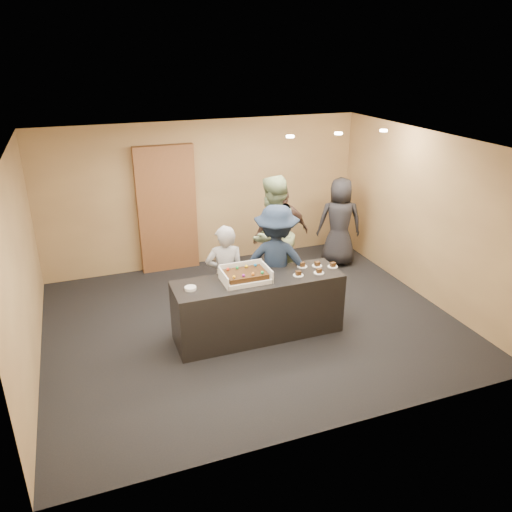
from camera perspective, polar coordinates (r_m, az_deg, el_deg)
name	(u,v)px	position (r m, az deg, el deg)	size (l,w,h in m)	color
room	(251,239)	(7.11, -0.62, 1.95)	(6.04, 6.00, 2.70)	black
serving_counter	(258,307)	(7.15, 0.27, -5.85)	(2.40, 0.70, 0.90)	black
storage_cabinet	(167,210)	(9.20, -10.12, 5.25)	(1.05, 0.15, 2.32)	brown
cake_box	(245,277)	(6.89, -1.26, -2.41)	(0.65, 0.45, 0.19)	white
sheet_cake	(246,274)	(6.85, -1.20, -2.09)	(0.56, 0.38, 0.11)	#331E0B
plate_stack	(190,288)	(6.69, -7.50, -3.67)	(0.16, 0.16, 0.04)	white
slice_a	(298,274)	(7.06, 4.86, -2.05)	(0.15, 0.15, 0.07)	white
slice_b	(302,265)	(7.34, 5.29, -1.05)	(0.15, 0.15, 0.07)	white
slice_c	(319,272)	(7.16, 7.20, -1.77)	(0.15, 0.15, 0.07)	white
slice_d	(317,265)	(7.38, 7.00, -0.98)	(0.15, 0.15, 0.07)	white
slice_e	(333,265)	(7.39, 8.76, -1.06)	(0.15, 0.15, 0.07)	white
person_server_grey	(225,277)	(7.28, -3.52, -2.37)	(0.57, 0.38, 1.58)	gray
person_sage_man	(272,235)	(8.28, 1.84, 2.42)	(0.97, 0.75, 1.99)	gray
person_navy_man	(276,262)	(7.49, 2.32, -0.74)	(1.15, 0.66, 1.78)	#182438
person_brown_extra	(281,235)	(8.57, 2.88, 2.41)	(1.05, 0.44, 1.80)	#503831
person_dark_suit	(339,222)	(9.51, 9.52, 3.86)	(0.82, 0.54, 1.68)	black
ceiling_spotlights	(338,133)	(7.86, 9.41, 13.66)	(1.72, 0.12, 0.03)	#FFEAC6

